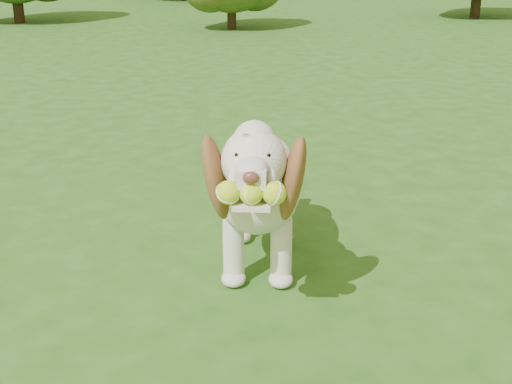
{
  "coord_description": "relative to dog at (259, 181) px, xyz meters",
  "views": [
    {
      "loc": [
        0.17,
        -3.79,
        1.6
      ],
      "look_at": [
        0.44,
        -0.92,
        0.51
      ],
      "focal_mm": 50.0,
      "sensor_mm": 36.0,
      "label": 1
    }
  ],
  "objects": [
    {
      "name": "dog",
      "position": [
        0.0,
        0.0,
        0.0
      ],
      "size": [
        0.56,
        1.34,
        0.87
      ],
      "rotation": [
        0.0,
        0.0,
        -0.14
      ],
      "color": "silver",
      "rests_on": "ground"
    },
    {
      "name": "ground",
      "position": [
        -0.48,
        0.65,
        -0.47
      ],
      "size": [
        80.0,
        80.0,
        0.0
      ],
      "primitive_type": "plane",
      "color": "#254D16",
      "rests_on": "ground"
    }
  ]
}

